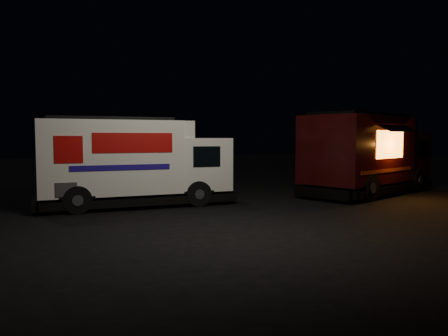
% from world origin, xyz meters
% --- Properties ---
extents(ground, '(80.00, 80.00, 0.00)m').
position_xyz_m(ground, '(0.00, 0.00, 0.00)').
color(ground, black).
rests_on(ground, ground).
extents(white_truck, '(6.59, 2.67, 2.92)m').
position_xyz_m(white_truck, '(-1.34, 2.01, 1.46)').
color(white_truck, white).
rests_on(white_truck, ground).
extents(red_truck, '(7.34, 4.51, 3.21)m').
position_xyz_m(red_truck, '(7.98, 1.01, 1.61)').
color(red_truck, '#3C0A10').
rests_on(red_truck, ground).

